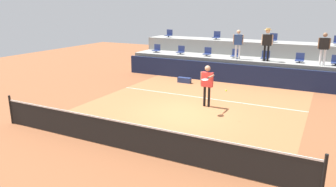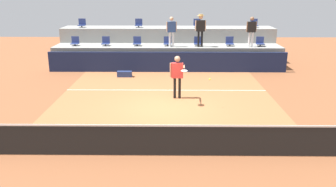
{
  "view_description": "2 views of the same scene",
  "coord_description": "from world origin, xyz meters",
  "px_view_note": "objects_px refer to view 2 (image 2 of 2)",
  "views": [
    {
      "loc": [
        4.99,
        -11.23,
        4.19
      ],
      "look_at": [
        0.09,
        -1.66,
        1.24
      ],
      "focal_mm": 33.97,
      "sensor_mm": 36.0,
      "label": 1
    },
    {
      "loc": [
        0.26,
        -12.7,
        4.46
      ],
      "look_at": [
        0.13,
        -1.26,
        0.97
      ],
      "focal_mm": 37.24,
      "sensor_mm": 36.0,
      "label": 2
    }
  ],
  "objects_px": {
    "stadium_chair_lower_right": "(230,42)",
    "stadium_chair_lower_mid_left": "(137,42)",
    "stadium_chair_upper_far_right": "(254,24)",
    "tennis_ball": "(210,79)",
    "stadium_chair_lower_center": "(168,42)",
    "stadium_chair_lower_left": "(106,42)",
    "stadium_chair_upper_far_left": "(82,24)",
    "spectator_with_hat": "(201,27)",
    "stadium_chair_upper_right": "(197,24)",
    "equipment_bag": "(125,74)",
    "spectator_in_white": "(251,29)",
    "stadium_chair_lower_mid_right": "(198,42)",
    "stadium_chair_upper_left": "(139,24)",
    "stadium_chair_lower_far_right": "(260,42)",
    "spectator_leaning_on_rail": "(172,29)",
    "stadium_chair_lower_far_left": "(75,42)",
    "tennis_player": "(177,73)"
  },
  "relations": [
    {
      "from": "stadium_chair_lower_center",
      "to": "stadium_chair_lower_right",
      "type": "xyz_separation_m",
      "value": [
        3.56,
        0.0,
        0.0
      ]
    },
    {
      "from": "spectator_with_hat",
      "to": "tennis_player",
      "type": "bearing_deg",
      "value": -103.43
    },
    {
      "from": "stadium_chair_lower_mid_left",
      "to": "spectator_in_white",
      "type": "height_order",
      "value": "spectator_in_white"
    },
    {
      "from": "spectator_leaning_on_rail",
      "to": "stadium_chair_lower_far_right",
      "type": "bearing_deg",
      "value": 4.32
    },
    {
      "from": "stadium_chair_upper_far_left",
      "to": "tennis_ball",
      "type": "relative_size",
      "value": 7.65
    },
    {
      "from": "spectator_in_white",
      "to": "stadium_chair_upper_right",
      "type": "bearing_deg",
      "value": 142.66
    },
    {
      "from": "tennis_player",
      "to": "spectator_in_white",
      "type": "bearing_deg",
      "value": 53.54
    },
    {
      "from": "stadium_chair_upper_right",
      "to": "tennis_player",
      "type": "height_order",
      "value": "stadium_chair_upper_right"
    },
    {
      "from": "stadium_chair_upper_far_right",
      "to": "tennis_ball",
      "type": "distance_m",
      "value": 9.8
    },
    {
      "from": "stadium_chair_lower_mid_left",
      "to": "stadium_chair_upper_left",
      "type": "bearing_deg",
      "value": 91.7
    },
    {
      "from": "stadium_chair_lower_left",
      "to": "stadium_chair_upper_far_left",
      "type": "distance_m",
      "value": 2.66
    },
    {
      "from": "stadium_chair_upper_far_right",
      "to": "equipment_bag",
      "type": "relative_size",
      "value": 0.68
    },
    {
      "from": "spectator_in_white",
      "to": "stadium_chair_lower_mid_left",
      "type": "bearing_deg",
      "value": 176.57
    },
    {
      "from": "spectator_in_white",
      "to": "stadium_chair_lower_far_right",
      "type": "bearing_deg",
      "value": 30.9
    },
    {
      "from": "stadium_chair_lower_mid_left",
      "to": "stadium_chair_upper_right",
      "type": "height_order",
      "value": "stadium_chair_upper_right"
    },
    {
      "from": "stadium_chair_lower_mid_left",
      "to": "stadium_chair_upper_left",
      "type": "relative_size",
      "value": 1.0
    },
    {
      "from": "stadium_chair_lower_far_right",
      "to": "stadium_chair_upper_far_left",
      "type": "height_order",
      "value": "stadium_chair_upper_far_left"
    },
    {
      "from": "stadium_chair_upper_far_right",
      "to": "tennis_ball",
      "type": "relative_size",
      "value": 7.65
    },
    {
      "from": "stadium_chair_lower_far_left",
      "to": "spectator_leaning_on_rail",
      "type": "distance_m",
      "value": 5.62
    },
    {
      "from": "stadium_chair_lower_mid_left",
      "to": "tennis_player",
      "type": "bearing_deg",
      "value": -69.68
    },
    {
      "from": "stadium_chair_lower_mid_right",
      "to": "stadium_chair_upper_far_left",
      "type": "bearing_deg",
      "value": 165.69
    },
    {
      "from": "stadium_chair_lower_mid_right",
      "to": "stadium_chair_upper_right",
      "type": "bearing_deg",
      "value": 88.23
    },
    {
      "from": "stadium_chair_upper_right",
      "to": "equipment_bag",
      "type": "relative_size",
      "value": 0.68
    },
    {
      "from": "stadium_chair_lower_mid_right",
      "to": "stadium_chair_lower_far_right",
      "type": "bearing_deg",
      "value": 0.0
    },
    {
      "from": "stadium_chair_lower_mid_left",
      "to": "spectator_leaning_on_rail",
      "type": "distance_m",
      "value": 2.16
    },
    {
      "from": "tennis_player",
      "to": "tennis_ball",
      "type": "xyz_separation_m",
      "value": [
        1.2,
        -1.2,
        0.04
      ]
    },
    {
      "from": "spectator_in_white",
      "to": "spectator_leaning_on_rail",
      "type": "bearing_deg",
      "value": -180.0
    },
    {
      "from": "stadium_chair_lower_mid_left",
      "to": "tennis_ball",
      "type": "relative_size",
      "value": 7.65
    },
    {
      "from": "spectator_leaning_on_rail",
      "to": "stadium_chair_lower_far_left",
      "type": "bearing_deg",
      "value": 176.04
    },
    {
      "from": "stadium_chair_lower_center",
      "to": "tennis_ball",
      "type": "bearing_deg",
      "value": -76.9
    },
    {
      "from": "spectator_with_hat",
      "to": "stadium_chair_upper_left",
      "type": "bearing_deg",
      "value": 149.02
    },
    {
      "from": "stadium_chair_upper_right",
      "to": "equipment_bag",
      "type": "bearing_deg",
      "value": -133.69
    },
    {
      "from": "stadium_chair_lower_left",
      "to": "stadium_chair_lower_mid_right",
      "type": "relative_size",
      "value": 1.0
    },
    {
      "from": "stadium_chair_lower_mid_left",
      "to": "stadium_chair_upper_far_right",
      "type": "xyz_separation_m",
      "value": [
        7.04,
        1.8,
        0.85
      ]
    },
    {
      "from": "stadium_chair_lower_right",
      "to": "stadium_chair_lower_mid_left",
      "type": "bearing_deg",
      "value": 180.0
    },
    {
      "from": "stadium_chair_lower_far_left",
      "to": "spectator_in_white",
      "type": "bearing_deg",
      "value": -2.2
    },
    {
      "from": "stadium_chair_lower_left",
      "to": "spectator_in_white",
      "type": "height_order",
      "value": "spectator_in_white"
    },
    {
      "from": "spectator_in_white",
      "to": "tennis_ball",
      "type": "height_order",
      "value": "spectator_in_white"
    },
    {
      "from": "stadium_chair_upper_right",
      "to": "spectator_leaning_on_rail",
      "type": "height_order",
      "value": "spectator_leaning_on_rail"
    },
    {
      "from": "tennis_ball",
      "to": "stadium_chair_lower_far_left",
      "type": "bearing_deg",
      "value": 134.09
    },
    {
      "from": "spectator_with_hat",
      "to": "stadium_chair_lower_center",
      "type": "bearing_deg",
      "value": 168.17
    },
    {
      "from": "stadium_chair_lower_mid_left",
      "to": "tennis_ball",
      "type": "height_order",
      "value": "stadium_chair_lower_mid_left"
    },
    {
      "from": "stadium_chair_lower_center",
      "to": "stadium_chair_upper_left",
      "type": "xyz_separation_m",
      "value": [
        -1.81,
        1.8,
        0.85
      ]
    },
    {
      "from": "stadium_chair_upper_left",
      "to": "stadium_chair_lower_left",
      "type": "bearing_deg",
      "value": -134.18
    },
    {
      "from": "stadium_chair_lower_far_left",
      "to": "stadium_chair_upper_left",
      "type": "relative_size",
      "value": 1.0
    },
    {
      "from": "tennis_player",
      "to": "spectator_leaning_on_rail",
      "type": "distance_m",
      "value": 5.77
    },
    {
      "from": "stadium_chair_lower_right",
      "to": "tennis_player",
      "type": "relative_size",
      "value": 0.29
    },
    {
      "from": "stadium_chair_upper_far_left",
      "to": "stadium_chair_lower_mid_right",
      "type": "bearing_deg",
      "value": -14.31
    },
    {
      "from": "stadium_chair_lower_mid_right",
      "to": "spectator_in_white",
      "type": "relative_size",
      "value": 0.31
    },
    {
      "from": "stadium_chair_lower_center",
      "to": "spectator_with_hat",
      "type": "height_order",
      "value": "spectator_with_hat"
    }
  ]
}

